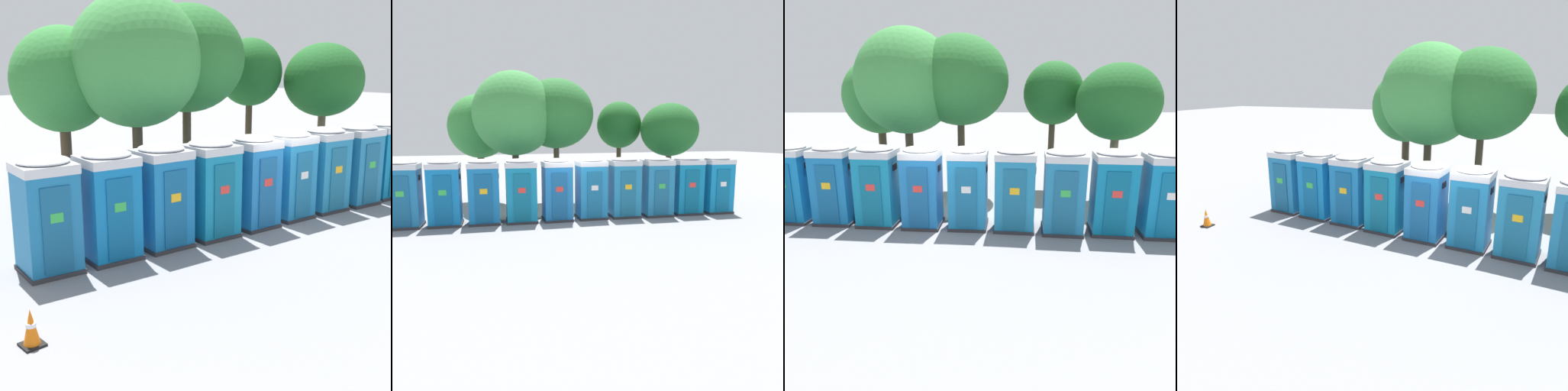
# 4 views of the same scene
# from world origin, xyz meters

# --- Properties ---
(ground_plane) EXTENTS (120.00, 120.00, 0.00)m
(ground_plane) POSITION_xyz_m (0.00, 0.00, 0.00)
(ground_plane) COLOR gray
(portapotty_0) EXTENTS (1.35, 1.34, 2.54)m
(portapotty_0) POSITION_xyz_m (-6.49, 0.56, 1.28)
(portapotty_0) COLOR #2D2D33
(portapotty_0) RESTS_ON ground
(portapotty_1) EXTENTS (1.35, 1.33, 2.54)m
(portapotty_1) POSITION_xyz_m (-5.05, 0.37, 1.28)
(portapotty_1) COLOR #2D2D33
(portapotty_1) RESTS_ON ground
(portapotty_2) EXTENTS (1.32, 1.30, 2.54)m
(portapotty_2) POSITION_xyz_m (-3.62, 0.19, 1.28)
(portapotty_2) COLOR #2D2D33
(portapotty_2) RESTS_ON ground
(portapotty_3) EXTENTS (1.35, 1.33, 2.54)m
(portapotty_3) POSITION_xyz_m (-2.19, -0.03, 1.28)
(portapotty_3) COLOR #2D2D33
(portapotty_3) RESTS_ON ground
(portapotty_4) EXTENTS (1.26, 1.30, 2.54)m
(portapotty_4) POSITION_xyz_m (-0.75, -0.21, 1.28)
(portapotty_4) COLOR #2D2D33
(portapotty_4) RESTS_ON ground
(portapotty_5) EXTENTS (1.29, 1.31, 2.54)m
(portapotty_5) POSITION_xyz_m (0.69, -0.31, 1.28)
(portapotty_5) COLOR #2D2D33
(portapotty_5) RESTS_ON ground
(portapotty_6) EXTENTS (1.38, 1.35, 2.54)m
(portapotty_6) POSITION_xyz_m (2.12, -0.51, 1.28)
(portapotty_6) COLOR #2D2D33
(portapotty_6) RESTS_ON ground
(portapotty_7) EXTENTS (1.37, 1.35, 2.54)m
(portapotty_7) POSITION_xyz_m (3.55, -0.78, 1.28)
(portapotty_7) COLOR #2D2D33
(portapotty_7) RESTS_ON ground
(portapotty_8) EXTENTS (1.38, 1.36, 2.54)m
(portapotty_8) POSITION_xyz_m (4.99, -0.87, 1.28)
(portapotty_8) COLOR #2D2D33
(portapotty_8) RESTS_ON ground
(street_tree_0) EXTENTS (3.01, 3.01, 5.12)m
(street_tree_0) POSITION_xyz_m (6.07, 2.36, 3.73)
(street_tree_0) COLOR brown
(street_tree_0) RESTS_ON ground
(street_tree_1) EXTENTS (3.15, 3.15, 5.50)m
(street_tree_1) POSITION_xyz_m (-3.25, 5.36, 3.88)
(street_tree_1) COLOR #4C3826
(street_tree_1) RESTS_ON ground
(street_tree_2) EXTENTS (2.43, 2.43, 5.30)m
(street_tree_2) POSITION_xyz_m (4.10, 4.34, 4.00)
(street_tree_2) COLOR #4C3826
(street_tree_2) RESTS_ON ground
(street_tree_3) EXTENTS (3.74, 3.74, 6.24)m
(street_tree_3) POSITION_xyz_m (0.33, 3.70, 4.51)
(street_tree_3) COLOR #4C3826
(street_tree_3) RESTS_ON ground
(street_tree_4) EXTENTS (3.95, 3.95, 6.47)m
(street_tree_4) POSITION_xyz_m (-1.76, 3.64, 4.47)
(street_tree_4) COLOR #4C3826
(street_tree_4) RESTS_ON ground
(traffic_cone) EXTENTS (0.36, 0.36, 0.64)m
(traffic_cone) POSITION_xyz_m (-8.26, -2.16, 0.31)
(traffic_cone) COLOR black
(traffic_cone) RESTS_ON ground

